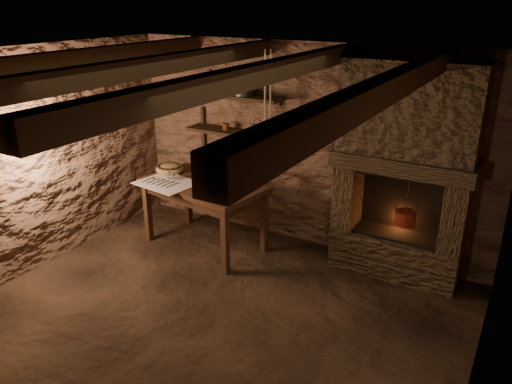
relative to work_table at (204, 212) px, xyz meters
The scene contains 24 objects.
floor 1.62m from the work_table, 54.05° to the right, with size 4.50×4.50×0.00m, color black.
back_wall 1.40m from the work_table, 38.77° to the left, with size 4.50×0.04×2.40m, color #4A3022.
left_wall 1.99m from the work_table, 136.53° to the right, with size 0.04×4.00×2.40m, color #4A3022.
right_wall 3.49m from the work_table, 21.76° to the right, with size 0.04×4.00×2.40m, color #4A3022.
ceiling 2.51m from the work_table, 54.05° to the right, with size 4.50×4.00×0.04m, color black.
beam_far_left 2.33m from the work_table, 114.78° to the right, with size 0.14×3.95×0.16m, color black.
beam_mid_left 2.29m from the work_table, 71.75° to the right, with size 0.14×3.95×0.16m, color black.
beam_mid_right 2.66m from the work_table, 41.74° to the right, with size 0.14×3.95×0.16m, color black.
beam_far_right 3.31m from the work_table, 27.61° to the right, with size 0.14×3.95×0.16m, color black.
shelf_lower 1.04m from the work_table, 83.40° to the left, with size 1.25×0.30×0.04m, color black.
shelf_upper 1.43m from the work_table, 83.40° to the left, with size 1.25×0.30×0.04m, color black.
hearth 2.36m from the work_table, 13.12° to the left, with size 1.43×0.51×2.30m.
work_table is the anchor object (origin of this frame).
linen_cloth 0.57m from the work_table, 146.97° to the right, with size 0.66×0.54×0.01m, color beige.
pewter_cutlery_row 0.58m from the work_table, 144.59° to the right, with size 0.56×0.21×0.01m, color gray, non-canonical shape.
drinking_glasses 0.55m from the work_table, 163.11° to the right, with size 0.21×0.06×0.09m, color silver, non-canonical shape.
stoneware_jug 0.76m from the work_table, 23.16° to the left, with size 0.16×0.16×0.42m.
wooden_bowl 0.72m from the work_table, behind, with size 0.34×0.34×0.12m, color olive.
iron_stockpot 1.56m from the work_table, 69.01° to the left, with size 0.27×0.27×0.20m, color #2A2726.
tin_pan 1.64m from the work_table, 118.13° to the left, with size 0.23×0.23×0.03m, color #A4A49F.
small_kettle 1.17m from the work_table, 55.20° to the left, with size 0.17×0.13×0.18m, color #A4A49F, non-canonical shape.
rusty_tin 1.09m from the work_table, 94.71° to the left, with size 0.08×0.08×0.08m, color #5B2612.
red_pot 2.31m from the work_table, 11.47° to the left, with size 0.24×0.24×0.54m.
hanging_ropes 1.68m from the work_table, 12.47° to the right, with size 0.08×0.08×1.20m, color tan, non-canonical shape.
Camera 1 is at (2.36, -3.17, 2.84)m, focal length 35.00 mm.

